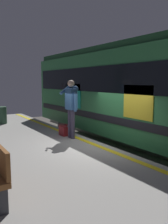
% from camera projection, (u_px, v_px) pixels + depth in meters
% --- Properties ---
extents(ground_plane, '(24.54, 24.54, 0.00)m').
position_uv_depth(ground_plane, '(101.00, 176.00, 7.06)').
color(ground_plane, '#4C4742').
extents(platform, '(15.15, 4.44, 1.05)m').
position_uv_depth(platform, '(31.00, 176.00, 5.78)').
color(platform, gray).
rests_on(platform, ground).
extents(safety_line, '(14.84, 0.16, 0.01)m').
position_uv_depth(safety_line, '(93.00, 144.00, 6.75)').
color(safety_line, yellow).
rests_on(safety_line, platform).
extents(track_rail_near, '(19.69, 0.08, 0.16)m').
position_uv_depth(track_rail_near, '(135.00, 164.00, 7.84)').
color(track_rail_near, slate).
rests_on(track_rail_near, ground).
extents(track_rail_far, '(19.69, 0.08, 0.16)m').
position_uv_depth(track_rail_far, '(163.00, 157.00, 8.61)').
color(track_rail_far, slate).
rests_on(track_rail_far, ground).
extents(train_carriage, '(10.42, 2.84, 4.00)m').
position_uv_depth(train_carriage, '(129.00, 90.00, 8.83)').
color(train_carriage, '#2D723F').
rests_on(train_carriage, ground).
extents(passenger, '(0.57, 0.55, 1.87)m').
position_uv_depth(passenger, '(71.00, 104.00, 7.36)').
color(passenger, '#383347').
rests_on(passenger, platform).
extents(handbag, '(0.36, 0.33, 0.38)m').
position_uv_depth(handbag, '(64.00, 130.00, 7.84)').
color(handbag, maroon).
rests_on(handbag, platform).
extents(trash_bin, '(0.47, 0.47, 0.74)m').
position_uv_depth(trash_bin, '(1.00, 115.00, 10.01)').
color(trash_bin, '#2D4C38').
rests_on(trash_bin, platform).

